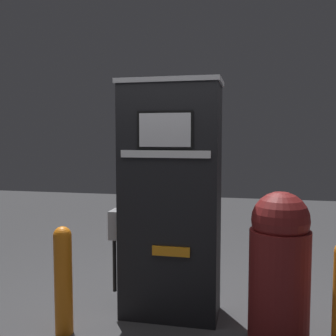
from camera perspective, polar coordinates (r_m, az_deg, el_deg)
ground_plane at (r=3.50m, az=-0.41°, el=-21.86°), size 14.00×14.00×0.00m
gas_pump at (r=3.40m, az=0.34°, el=-4.59°), size 0.94×0.47×2.03m
safety_bollard at (r=3.31m, az=-14.96°, el=-15.06°), size 0.14×0.14×0.86m
trash_bin at (r=3.14m, az=15.87°, el=-13.59°), size 0.45×0.45×1.16m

